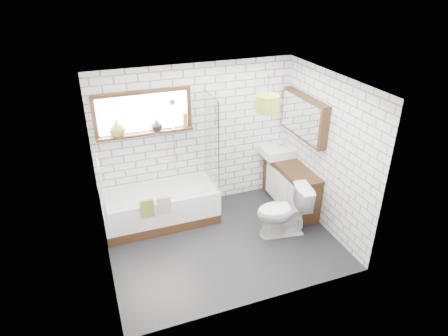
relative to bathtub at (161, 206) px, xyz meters
name	(u,v)px	position (x,y,z in m)	size (l,w,h in m)	color
floor	(223,242)	(0.77, -0.89, -0.30)	(3.40, 2.60, 0.01)	black
ceiling	(223,84)	(0.77, -0.89, 2.21)	(3.40, 2.60, 0.01)	white
wall_back	(196,138)	(0.77, 0.41, 0.95)	(3.40, 0.01, 2.50)	white
wall_front	(263,221)	(0.77, -2.20, 0.95)	(3.40, 0.01, 2.50)	white
wall_left	(99,193)	(-0.93, -0.89, 0.95)	(0.01, 2.60, 2.50)	white
wall_right	(326,153)	(2.48, -0.89, 0.95)	(0.01, 2.60, 2.50)	white
window	(143,113)	(-0.08, 0.37, 1.50)	(1.52, 0.16, 0.68)	black
towel_radiator	(103,196)	(-0.89, -0.89, 0.90)	(0.06, 0.52, 1.00)	white
mirror_cabinet	(304,117)	(2.39, -0.29, 1.35)	(0.16, 1.20, 0.70)	black
shower_riser	(173,136)	(0.37, 0.37, 1.05)	(0.02, 0.02, 1.30)	silver
bathtub	(161,206)	(0.00, 0.00, 0.00)	(1.84, 0.81, 0.59)	white
shower_screen	(211,140)	(0.90, 0.00, 1.05)	(0.02, 0.72, 1.50)	white
towel_green	(147,208)	(-0.28, -0.41, 0.28)	(0.21, 0.06, 0.28)	olive
towel_beige	(164,205)	(-0.01, -0.41, 0.28)	(0.21, 0.05, 0.27)	tan
vanity	(290,186)	(2.25, -0.29, 0.10)	(0.44, 1.37, 0.79)	black
basin	(277,152)	(2.19, 0.16, 0.57)	(0.53, 0.47, 0.16)	white
tap	(285,147)	(2.35, 0.16, 0.62)	(0.03, 0.03, 0.17)	silver
toilet	(283,211)	(1.73, -1.00, 0.12)	(0.82, 0.47, 0.84)	white
vase_olive	(117,129)	(-0.50, 0.34, 1.31)	(0.25, 0.25, 0.26)	olive
vase_dark	(157,126)	(0.11, 0.34, 1.28)	(0.19, 0.19, 0.19)	black
bottle	(185,121)	(0.57, 0.34, 1.30)	(0.07, 0.07, 0.23)	olive
pendant	(267,104)	(1.51, -0.70, 1.80)	(0.33, 0.33, 0.25)	olive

